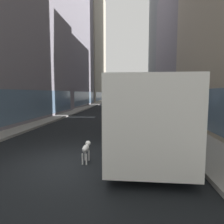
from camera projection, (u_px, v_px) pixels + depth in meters
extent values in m
plane|color=black|center=(120.00, 105.00, 41.63)|extent=(120.00, 120.00, 0.00)
cube|color=gray|center=(95.00, 104.00, 42.17)|extent=(2.40, 110.00, 0.15)
cube|color=gray|center=(147.00, 105.00, 41.07)|extent=(2.40, 110.00, 0.15)
cube|color=slate|center=(28.00, 105.00, 15.23)|extent=(0.08, 21.45, 2.40)
cube|color=slate|center=(56.00, 27.00, 35.80)|extent=(11.02, 16.69, 29.74)
cube|color=slate|center=(86.00, 98.00, 36.58)|extent=(0.08, 15.02, 2.40)
cube|color=#B2A893|center=(83.00, 45.00, 56.45)|extent=(10.69, 20.87, 33.26)
cube|color=slate|center=(101.00, 96.00, 57.43)|extent=(0.08, 18.78, 2.40)
cube|color=slate|center=(211.00, 110.00, 10.76)|extent=(0.08, 15.57, 2.40)
cube|color=slate|center=(196.00, 45.00, 28.56)|extent=(9.33, 18.84, 19.61)
cube|color=slate|center=(163.00, 99.00, 29.83)|extent=(0.08, 16.96, 2.40)
cube|color=slate|center=(169.00, 25.00, 49.19)|extent=(8.36, 20.81, 40.28)
cube|color=slate|center=(151.00, 97.00, 51.44)|extent=(0.08, 18.73, 2.40)
cube|color=silver|center=(141.00, 109.00, 10.37)|extent=(2.55, 11.50, 2.75)
cube|color=slate|center=(141.00, 100.00, 10.32)|extent=(2.57, 11.04, 0.90)
cube|color=black|center=(137.00, 117.00, 16.12)|extent=(2.55, 0.16, 0.44)
cylinder|color=black|center=(123.00, 121.00, 14.11)|extent=(0.30, 1.00, 1.00)
cylinder|color=black|center=(154.00, 121.00, 13.89)|extent=(0.30, 1.00, 1.00)
cylinder|color=black|center=(113.00, 153.00, 6.48)|extent=(0.30, 1.00, 1.00)
cylinder|color=black|center=(181.00, 155.00, 6.27)|extent=(0.30, 1.00, 1.00)
cube|color=silver|center=(120.00, 94.00, 15.53)|extent=(0.08, 0.24, 0.40)
cube|color=#4C6BB7|center=(112.00, 103.00, 35.49)|extent=(1.88, 4.18, 0.75)
cube|color=slate|center=(112.00, 100.00, 35.21)|extent=(1.73, 1.88, 0.55)
cylinder|color=black|center=(109.00, 104.00, 37.26)|extent=(0.22, 0.64, 0.64)
cylinder|color=black|center=(117.00, 105.00, 37.10)|extent=(0.22, 0.64, 0.64)
cylinder|color=black|center=(107.00, 106.00, 33.95)|extent=(0.22, 0.64, 0.64)
cylinder|color=black|center=(116.00, 106.00, 33.78)|extent=(0.22, 0.64, 0.64)
cube|color=black|center=(125.00, 103.00, 34.33)|extent=(1.84, 4.76, 0.75)
cube|color=slate|center=(125.00, 100.00, 34.03)|extent=(1.69, 2.14, 0.55)
cylinder|color=black|center=(121.00, 105.00, 36.39)|extent=(0.22, 0.64, 0.64)
cylinder|color=black|center=(129.00, 105.00, 36.23)|extent=(0.22, 0.64, 0.64)
cylinder|color=black|center=(120.00, 106.00, 32.50)|extent=(0.22, 0.64, 0.64)
cylinder|color=black|center=(129.00, 106.00, 32.34)|extent=(0.22, 0.64, 0.64)
cube|color=slate|center=(121.00, 109.00, 21.62)|extent=(1.89, 4.37, 0.75)
cube|color=slate|center=(121.00, 104.00, 21.34)|extent=(1.74, 1.97, 0.55)
cylinder|color=black|center=(115.00, 111.00, 23.50)|extent=(0.22, 0.64, 0.64)
cylinder|color=black|center=(129.00, 111.00, 23.33)|extent=(0.22, 0.64, 0.64)
cylinder|color=black|center=(113.00, 114.00, 19.99)|extent=(0.22, 0.64, 0.64)
cylinder|color=black|center=(129.00, 114.00, 19.83)|extent=(0.22, 0.64, 0.64)
ellipsoid|color=white|center=(86.00, 148.00, 6.95)|extent=(0.22, 0.60, 0.26)
sphere|color=white|center=(88.00, 143.00, 7.32)|extent=(0.20, 0.20, 0.20)
sphere|color=black|center=(87.00, 143.00, 7.34)|extent=(0.07, 0.07, 0.07)
sphere|color=black|center=(90.00, 143.00, 7.33)|extent=(0.07, 0.07, 0.07)
cylinder|color=white|center=(83.00, 150.00, 6.55)|extent=(0.03, 0.16, 0.19)
cylinder|color=white|center=(85.00, 155.00, 7.20)|extent=(0.06, 0.06, 0.40)
cylinder|color=white|center=(89.00, 155.00, 7.19)|extent=(0.06, 0.06, 0.40)
cylinder|color=white|center=(83.00, 159.00, 6.78)|extent=(0.06, 0.06, 0.40)
cylinder|color=white|center=(86.00, 159.00, 6.77)|extent=(0.06, 0.06, 0.40)
sphere|color=black|center=(88.00, 147.00, 7.04)|extent=(0.04, 0.04, 0.04)
sphere|color=black|center=(84.00, 148.00, 6.88)|extent=(0.04, 0.04, 0.04)
sphere|color=black|center=(85.00, 148.00, 6.77)|extent=(0.04, 0.04, 0.04)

